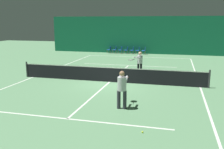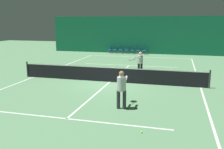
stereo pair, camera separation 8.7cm
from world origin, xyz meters
TOP-DOWN VIEW (x-y plane):
  - ground_plane at (0.00, 0.00)m, footprint 60.00×60.00m
  - backdrop_curtain at (0.00, 15.02)m, footprint 23.00×0.12m
  - court_line_baseline_far at (0.00, 11.90)m, footprint 11.00×0.10m
  - court_line_service_far at (0.00, 6.40)m, footprint 8.25×0.10m
  - court_line_service_near at (0.00, -6.40)m, footprint 8.25×0.10m
  - court_line_sideline_left at (-5.50, 0.00)m, footprint 0.10×23.80m
  - court_line_sideline_right at (5.50, 0.00)m, footprint 0.10×23.80m
  - court_line_centre at (0.00, 0.00)m, footprint 0.10×12.80m
  - tennis_net at (0.00, 0.00)m, footprint 12.00×0.10m
  - player_near at (1.82, -4.65)m, footprint 0.47×1.39m
  - player_far at (1.48, 2.75)m, footprint 1.02×1.33m
  - courtside_chair_0 at (-3.94, 14.47)m, footprint 0.44×0.44m
  - courtside_chair_1 at (-3.22, 14.47)m, footprint 0.44×0.44m
  - courtside_chair_2 at (-2.51, 14.47)m, footprint 0.44×0.44m
  - courtside_chair_3 at (-1.80, 14.47)m, footprint 0.44×0.44m
  - courtside_chair_4 at (-1.09, 14.47)m, footprint 0.44×0.44m
  - courtside_chair_5 at (-0.38, 14.47)m, footprint 0.44×0.44m
  - courtside_chair_6 at (0.33, 14.47)m, footprint 0.44×0.44m
  - tennis_ball at (3.05, -6.92)m, footprint 0.07×0.07m

SIDE VIEW (x-z plane):
  - ground_plane at x=0.00m, z-range 0.00..0.00m
  - court_line_baseline_far at x=0.00m, z-range 0.00..0.00m
  - court_line_service_far at x=0.00m, z-range 0.00..0.00m
  - court_line_service_near at x=0.00m, z-range 0.00..0.00m
  - court_line_sideline_left at x=-5.50m, z-range 0.00..0.00m
  - court_line_sideline_right at x=5.50m, z-range 0.00..0.00m
  - court_line_centre at x=0.00m, z-range 0.00..0.00m
  - tennis_ball at x=3.05m, z-range 0.00..0.07m
  - courtside_chair_0 at x=-3.94m, z-range 0.07..0.91m
  - courtside_chair_1 at x=-3.22m, z-range 0.07..0.91m
  - courtside_chair_2 at x=-2.51m, z-range 0.07..0.91m
  - courtside_chair_3 at x=-1.80m, z-range 0.07..0.91m
  - courtside_chair_4 at x=-1.09m, z-range 0.07..0.91m
  - courtside_chair_5 at x=-0.38m, z-range 0.07..0.91m
  - courtside_chair_6 at x=0.33m, z-range 0.07..0.91m
  - tennis_net at x=0.00m, z-range -0.02..1.05m
  - player_far at x=1.48m, z-range 0.14..1.80m
  - player_near at x=1.82m, z-range 0.14..1.84m
  - backdrop_curtain at x=0.00m, z-range 0.00..4.41m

